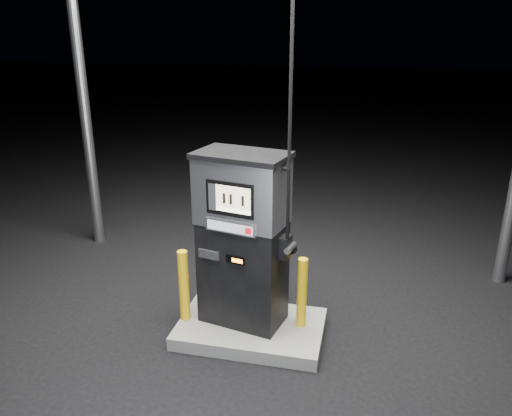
# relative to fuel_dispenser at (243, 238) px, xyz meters

# --- Properties ---
(ground) EXTENTS (80.00, 80.00, 0.00)m
(ground) POSITION_rel_fuel_dispenser_xyz_m (0.10, -0.07, -1.14)
(ground) COLOR black
(ground) RESTS_ON ground
(pump_island) EXTENTS (1.60, 1.00, 0.15)m
(pump_island) POSITION_rel_fuel_dispenser_xyz_m (0.10, -0.07, -1.06)
(pump_island) COLOR #62635E
(pump_island) RESTS_ON ground
(fuel_dispenser) EXTENTS (1.11, 0.75, 3.98)m
(fuel_dispenser) POSITION_rel_fuel_dispenser_xyz_m (0.00, 0.00, 0.00)
(fuel_dispenser) COLOR black
(fuel_dispenser) RESTS_ON pump_island
(bollard_left) EXTENTS (0.14, 0.14, 0.83)m
(bollard_left) POSITION_rel_fuel_dispenser_xyz_m (-0.64, -0.15, -0.57)
(bollard_left) COLOR yellow
(bollard_left) RESTS_ON pump_island
(bollard_right) EXTENTS (0.11, 0.11, 0.81)m
(bollard_right) POSITION_rel_fuel_dispenser_xyz_m (0.65, 0.02, -0.58)
(bollard_right) COLOR yellow
(bollard_right) RESTS_ON pump_island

